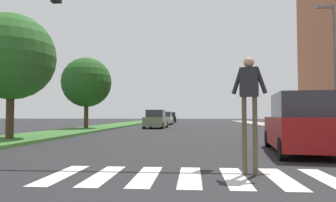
# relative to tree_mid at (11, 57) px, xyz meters

# --- Properties ---
(ground_plane) EXTENTS (140.00, 140.00, 0.00)m
(ground_plane) POSITION_rel_tree_mid_xyz_m (8.67, 15.18, -4.06)
(ground_plane) COLOR #262628
(crosswalk) EXTENTS (5.85, 2.20, 0.01)m
(crosswalk) POSITION_rel_tree_mid_xyz_m (8.67, -7.71, -4.06)
(crosswalk) COLOR silver
(crosswalk) RESTS_ON ground_plane
(median_strip) EXTENTS (3.55, 64.00, 0.15)m
(median_strip) POSITION_rel_tree_mid_xyz_m (0.06, 13.18, -3.99)
(median_strip) COLOR #386B2D
(median_strip) RESTS_ON ground_plane
(tree_mid) EXTENTS (4.16, 4.16, 6.01)m
(tree_mid) POSITION_rel_tree_mid_xyz_m (0.00, 0.00, 0.00)
(tree_mid) COLOR #4C3823
(tree_mid) RESTS_ON median_strip
(tree_far) EXTENTS (4.22, 4.22, 6.00)m
(tree_far) POSITION_rel_tree_mid_xyz_m (-0.34, 11.47, -0.03)
(tree_far) COLOR #4C3823
(tree_far) RESTS_ON median_strip
(sidewalk_right) EXTENTS (3.00, 64.00, 0.15)m
(sidewalk_right) POSITION_rel_tree_mid_xyz_m (17.36, 13.18, -3.99)
(sidewalk_right) COLOR #9E9991
(sidewalk_right) RESTS_ON ground_plane
(traffic_light_gantry) EXTENTS (10.21, 0.30, 6.00)m
(traffic_light_gantry) POSITION_rel_tree_mid_xyz_m (4.62, -5.11, 0.35)
(traffic_light_gantry) COLOR gold
(traffic_light_gantry) RESTS_ON median_strip
(street_lamp_right) EXTENTS (1.02, 0.24, 7.50)m
(street_lamp_right) POSITION_rel_tree_mid_xyz_m (16.76, 4.24, 0.53)
(street_lamp_right) COLOR slate
(street_lamp_right) RESTS_ON sidewalk_right
(pedestrian_performer) EXTENTS (0.74, 0.33, 2.49)m
(pedestrian_performer) POSITION_rel_tree_mid_xyz_m (9.93, -7.42, -2.40)
(pedestrian_performer) COLOR brown
(pedestrian_performer) RESTS_ON ground_plane
(suv_crossing) EXTENTS (2.50, 4.80, 1.97)m
(suv_crossing) POSITION_rel_tree_mid_xyz_m (12.31, -3.56, -3.13)
(suv_crossing) COLOR maroon
(suv_crossing) RESTS_ON ground_plane
(sedan_midblock) EXTENTS (2.02, 4.30, 1.73)m
(sedan_midblock) POSITION_rel_tree_mid_xyz_m (5.24, 14.80, -3.26)
(sedan_midblock) COLOR gray
(sedan_midblock) RESTS_ON ground_plane
(sedan_distant) EXTENTS (1.86, 4.50, 1.65)m
(sedan_distant) POSITION_rel_tree_mid_xyz_m (5.16, 24.90, -3.29)
(sedan_distant) COLOR silver
(sedan_distant) RESTS_ON ground_plane
(sedan_far_horizon) EXTENTS (2.16, 4.25, 1.70)m
(sedan_far_horizon) POSITION_rel_tree_mid_xyz_m (4.92, 37.68, -3.27)
(sedan_far_horizon) COLOR black
(sedan_far_horizon) RESTS_ON ground_plane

